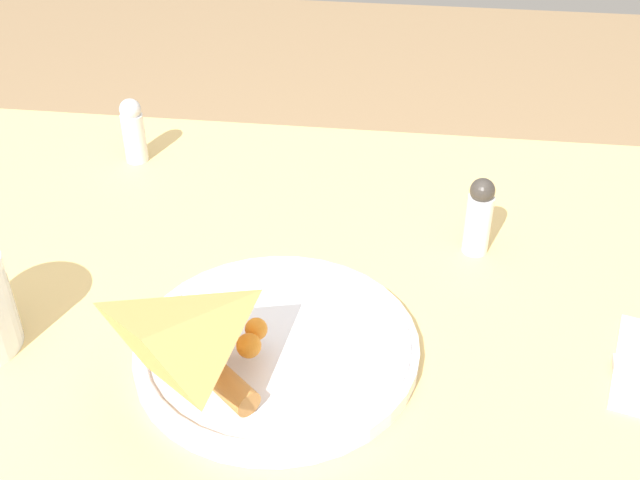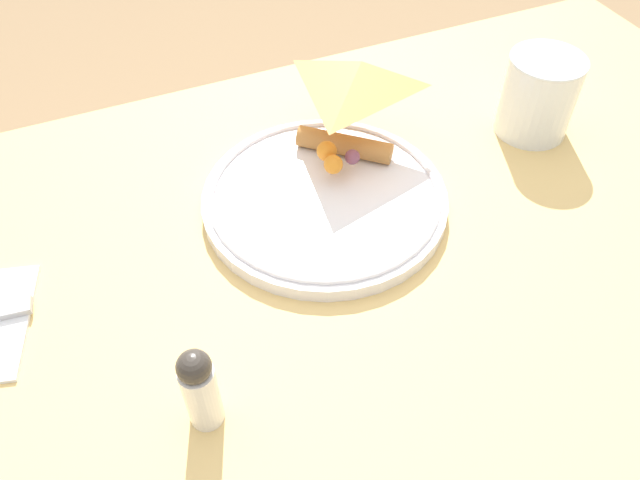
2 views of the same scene
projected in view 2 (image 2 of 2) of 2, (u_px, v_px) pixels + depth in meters
The scene contains 4 objects.
dining_table at pixel (344, 330), 0.70m from camera, with size 1.20×0.73×0.75m.
plate_pizza at pixel (326, 193), 0.67m from camera, with size 0.26×0.26×0.05m.
milk_glass at pixel (538, 99), 0.74m from camera, with size 0.09×0.09×0.10m.
pepper_shaker at pixel (200, 388), 0.48m from camera, with size 0.03×0.03×0.09m.
Camera 2 is at (0.18, 0.35, 1.22)m, focal length 35.00 mm.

